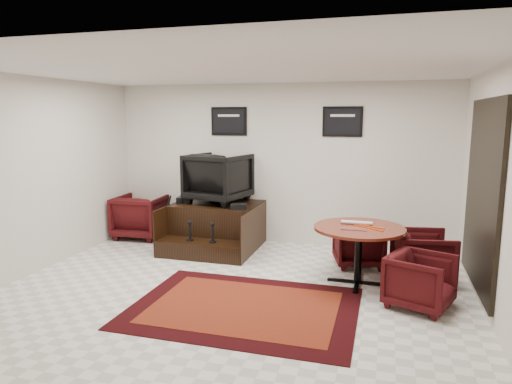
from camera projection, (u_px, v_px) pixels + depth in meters
ground at (232, 292)px, 5.87m from camera, size 6.00×6.00×0.00m
room_shell at (266, 154)px, 5.59m from camera, size 6.02×5.02×2.81m
area_rug at (244, 307)px, 5.40m from camera, size 2.63×1.97×0.01m
shine_podium at (216, 227)px, 7.86m from camera, size 1.47×1.51×0.76m
shine_chair at (219, 175)px, 7.86m from camera, size 1.09×1.05×0.95m
shoes_pair at (184, 200)px, 7.92m from camera, size 0.27×0.31×0.10m
polish_kit at (239, 206)px, 7.36m from camera, size 0.28×0.22×0.09m
umbrella_black at (164, 220)px, 7.87m from camera, size 0.35×0.13×0.94m
umbrella_hooked at (173, 219)px, 8.12m from camera, size 0.32×0.12×0.86m
armchair_side at (141, 214)px, 8.48m from camera, size 0.90×0.85×0.87m
meeting_table at (359, 234)px, 6.07m from camera, size 1.20×1.20×0.79m
table_chair_back at (358, 242)px, 6.88m from camera, size 0.83×0.80×0.71m
table_chair_window at (423, 254)px, 6.22m from camera, size 0.81×0.85×0.77m
table_chair_corner at (421, 278)px, 5.36m from camera, size 0.85×0.88×0.71m
paper_roll at (357, 223)px, 6.19m from camera, size 0.42×0.05×0.05m
table_clutter at (366, 228)px, 6.00m from camera, size 0.56×0.38×0.01m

